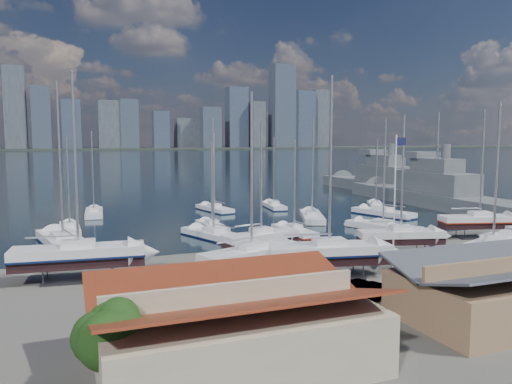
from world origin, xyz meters
name	(u,v)px	position (x,y,z in m)	size (l,w,h in m)	color
ground	(359,263)	(0.00, -10.00, 0.00)	(1400.00, 1400.00, 0.00)	#605E59
water	(104,157)	(0.00, 300.00, -0.15)	(1400.00, 600.00, 0.40)	#1A303C
far_shore	(86,149)	(0.00, 560.00, 1.10)	(1400.00, 80.00, 2.20)	#2D332D
skyline	(78,115)	(-7.83, 553.76, 39.09)	(639.14, 43.80, 107.69)	#475166
shed_red	(235,321)	(-18.00, -26.00, 2.32)	(14.70, 9.45, 4.51)	#BFB293
shed_grey	(495,287)	(0.00, -26.00, 2.15)	(12.60, 8.40, 4.17)	#8C6B4C
sailboat_cradle_0	(79,255)	(-25.14, -6.45, 2.14)	(11.06, 4.20, 17.33)	#2D2D33
sailboat_cradle_1	(252,256)	(-11.60, -11.54, 2.05)	(10.00, 5.97, 15.66)	#2D2D33
sailboat_cradle_2	(261,238)	(-7.79, -4.17, 1.95)	(8.43, 4.01, 13.47)	#2D2D33
sailboat_cradle_3	(329,253)	(-5.14, -13.23, 2.12)	(10.98, 5.11, 17.04)	#2D2D33
sailboat_cradle_4	(401,236)	(5.78, -8.61, 1.99)	(8.99, 4.78, 14.27)	#2D2D33
sailboat_cradle_5	(493,247)	(10.22, -16.15, 2.03)	(9.63, 6.03, 15.17)	#2D2D33
sailboat_cradle_6	(480,221)	(20.36, -4.54, 2.04)	(9.82, 5.21, 15.34)	#2D2D33
sailboat_moored_0	(63,244)	(-26.38, 8.07, 0.31)	(6.12, 13.09, 18.88)	black
sailboat_moored_1	(70,230)	(-25.54, 17.29, 0.31)	(2.55, 8.51, 12.66)	black
sailboat_moored_2	(94,214)	(-21.83, 30.35, 0.32)	(3.15, 9.22, 13.69)	black
sailboat_moored_3	(214,236)	(-9.64, 6.35, 0.31)	(6.14, 10.35, 14.95)	black
sailboat_moored_4	(212,227)	(-7.97, 12.84, 0.33)	(2.56, 8.06, 12.04)	black
sailboat_moored_5	(215,210)	(-3.05, 28.23, 0.31)	(4.40, 9.34, 13.47)	black
sailboat_moored_6	(294,232)	(0.62, 5.64, 0.31)	(2.95, 8.41, 12.33)	black
sailboat_moored_7	(312,218)	(7.65, 14.32, 0.32)	(6.52, 10.61, 15.52)	black
sailboat_moored_8	(274,207)	(7.50, 28.14, 0.31)	(3.52, 8.85, 12.87)	black
sailboat_moored_9	(383,228)	(12.48, 3.73, 0.32)	(6.52, 10.28, 15.09)	black
sailboat_moored_10	(383,214)	(19.80, 13.97, 0.31)	(5.79, 10.87, 15.65)	black
sailboat_moored_11	(376,206)	(24.18, 22.21, 0.31)	(6.06, 8.48, 12.52)	black
naval_ship_east	(435,197)	(35.12, 20.06, 1.66)	(9.33, 46.02, 18.12)	slate
naval_ship_west	(384,185)	(40.60, 42.78, 1.66)	(7.93, 44.62, 18.01)	slate
car_a	(348,287)	(-6.42, -18.31, 0.69)	(1.64, 4.08, 1.39)	gray
car_b	(366,291)	(-5.85, -19.94, 0.80)	(1.70, 4.87, 1.60)	gray
car_d	(487,280)	(4.72, -20.87, 0.77)	(2.16, 5.31, 1.54)	gray
tree	(111,332)	(-24.31, -26.78, 2.94)	(3.18, 3.18, 4.55)	#332319
flagpole	(396,192)	(2.12, -12.44, 7.04)	(1.08, 0.12, 12.21)	white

